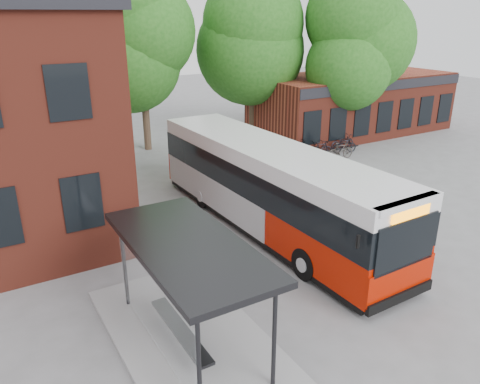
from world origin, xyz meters
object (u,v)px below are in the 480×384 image
bus_shelter (190,294)px  bicycle_3 (321,149)px  city_bus (269,188)px  bicycle_1 (297,148)px  bicycle_7 (344,145)px  bicycle_0 (305,158)px  bicycle_5 (340,151)px  bicycle_6 (342,142)px  bicycle_2 (309,150)px  bicycle_4 (319,150)px

bus_shelter → bicycle_3: (13.56, 11.14, -0.97)m
bus_shelter → bicycle_3: 17.58m
city_bus → bicycle_1: 9.93m
bicycle_1 → bicycle_7: (3.05, -0.72, -0.08)m
bicycle_0 → bicycle_5: 2.61m
bicycle_0 → bicycle_1: size_ratio=0.96×
bicycle_6 → bicycle_1: bearing=86.7°
bicycle_1 → bicycle_6: 3.44m
bicycle_3 → bicycle_5: (0.75, -0.83, 0.01)m
bicycle_6 → bicycle_2: bearing=93.0°
bus_shelter → bicycle_6: (15.79, 11.77, -0.98)m
city_bus → bicycle_1: city_bus is taller
bus_shelter → bicycle_0: bus_shelter is taller
bicycle_0 → bus_shelter: bearing=130.4°
bicycle_1 → bicycle_2: bicycle_1 is taller
city_bus → bicycle_2: size_ratio=8.02×
bicycle_0 → bicycle_5: (2.61, 0.05, 0.03)m
bicycle_2 → bicycle_6: 2.79m
bicycle_1 → bicycle_2: bearing=-101.9°
bicycle_1 → bicycle_6: bicycle_1 is taller
bicycle_2 → bicycle_3: (0.55, -0.41, 0.05)m
city_bus → bicycle_5: bearing=31.3°
bicycle_7 → bicycle_6: bearing=-16.9°
bicycle_1 → bicycle_5: bearing=-114.3°
city_bus → bicycle_4: size_ratio=7.20×
bicycle_1 → city_bus: bearing=150.7°
bus_shelter → bicycle_4: (13.38, 11.12, -0.98)m
bicycle_7 → bicycle_0: bearing=118.7°
bus_shelter → bicycle_7: bearing=35.9°
city_bus → bicycle_0: size_ratio=7.50×
bicycle_2 → bicycle_5: bicycle_5 is taller
city_bus → bicycle_7: city_bus is taller
bicycle_0 → bicycle_1: (0.65, 1.61, 0.09)m
city_bus → bicycle_7: size_ratio=8.42×
bicycle_6 → city_bus: bearing=122.9°
bicycle_3 → bicycle_5: bicycle_5 is taller
bicycle_0 → bicycle_4: size_ratio=0.96×
bus_shelter → bicycle_6: bearing=36.7°
bicycle_7 → bicycle_3: bearing=105.5°
bicycle_6 → bus_shelter: bearing=125.1°
bus_shelter → bicycle_3: bus_shelter is taller
bicycle_4 → bicycle_7: 2.03m
city_bus → bicycle_5: 10.46m
bicycle_0 → bicycle_7: bicycle_7 is taller
city_bus → bicycle_1: (6.81, 7.15, -1.11)m
bicycle_1 → bicycle_4: (1.02, -0.75, -0.07)m
city_bus → bicycle_6: bearing=33.3°
bicycle_2 → bicycle_5: 1.80m
bicycle_1 → bicycle_7: bearing=-89.0°
bus_shelter → bicycle_7: 19.04m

